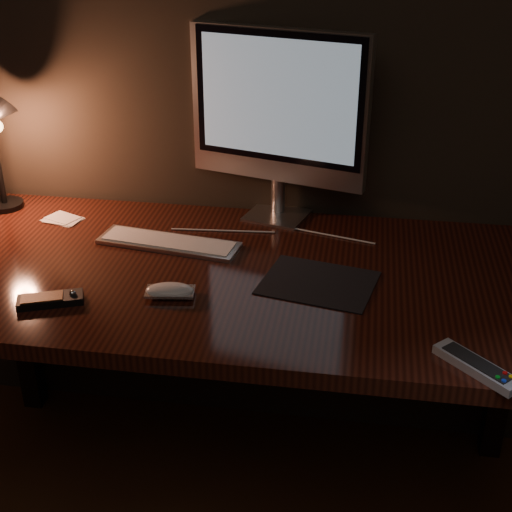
# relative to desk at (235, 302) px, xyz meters

# --- Properties ---
(desk) EXTENTS (1.60, 0.75, 0.75)m
(desk) POSITION_rel_desk_xyz_m (0.00, 0.00, 0.00)
(desk) COLOR #37140C
(desk) RESTS_ON ground
(monitor) EXTENTS (0.48, 0.18, 0.51)m
(monitor) POSITION_rel_desk_xyz_m (0.07, 0.26, 0.43)
(monitor) COLOR silver
(monitor) RESTS_ON desk
(keyboard) EXTENTS (0.38, 0.15, 0.01)m
(keyboard) POSITION_rel_desk_xyz_m (-0.18, 0.04, 0.14)
(keyboard) COLOR silver
(keyboard) RESTS_ON desk
(mousepad) EXTENTS (0.29, 0.25, 0.00)m
(mousepad) POSITION_rel_desk_xyz_m (0.22, -0.10, 0.13)
(mousepad) COLOR black
(mousepad) RESTS_ON desk
(mouse) EXTENTS (0.12, 0.07, 0.02)m
(mouse) POSITION_rel_desk_xyz_m (-0.11, -0.21, 0.14)
(mouse) COLOR white
(mouse) RESTS_ON desk
(media_remote) EXTENTS (0.15, 0.10, 0.03)m
(media_remote) POSITION_rel_desk_xyz_m (-0.36, -0.28, 0.14)
(media_remote) COLOR black
(media_remote) RESTS_ON desk
(tv_remote) EXTENTS (0.16, 0.16, 0.02)m
(tv_remote) POSITION_rel_desk_xyz_m (0.54, -0.39, 0.14)
(tv_remote) COLOR gray
(tv_remote) RESTS_ON desk
(papers) EXTENTS (0.12, 0.10, 0.01)m
(papers) POSITION_rel_desk_xyz_m (-0.51, 0.15, 0.13)
(papers) COLOR white
(papers) RESTS_ON desk
(cable) EXTENTS (0.53, 0.07, 0.00)m
(cable) POSITION_rel_desk_xyz_m (0.08, 0.14, 0.13)
(cable) COLOR white
(cable) RESTS_ON desk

